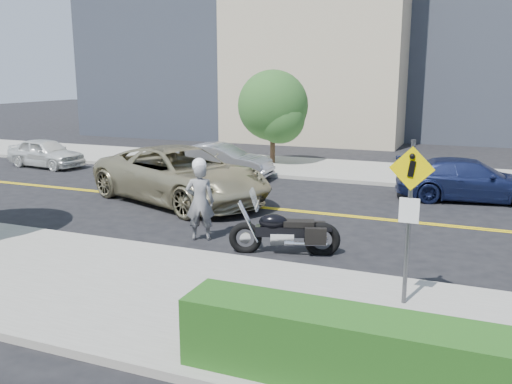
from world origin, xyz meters
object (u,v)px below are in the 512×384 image
object	(u,v)px
parked_car_silver	(220,161)
motorcyclist	(200,200)
pedestrian_sign	(409,207)
suv	(181,175)
parked_car_white	(46,153)
parked_car_blue	(469,180)
motorcycle	(285,222)

from	to	relation	value
parked_car_silver	motorcyclist	bearing A→B (deg)	-160.08
pedestrian_sign	parked_car_silver	xyz separation A→B (m)	(-8.78, 10.40, -1.24)
pedestrian_sign	motorcyclist	world-z (taller)	pedestrian_sign
suv	parked_car_white	distance (m)	10.11
suv	parked_car_blue	world-z (taller)	suv
motorcycle	parked_car_white	size ratio (longest dim) A/B	0.66
motorcyclist	suv	size ratio (longest dim) A/B	0.32
motorcyclist	parked_car_white	distance (m)	14.10
motorcyclist	parked_car_silver	distance (m)	8.60
motorcycle	suv	size ratio (longest dim) A/B	0.38
pedestrian_sign	motorcyclist	bearing A→B (deg)	155.82
suv	pedestrian_sign	bearing A→B (deg)	-105.72
parked_car_silver	parked_car_blue	world-z (taller)	parked_car_silver
motorcyclist	suv	bearing A→B (deg)	-76.67
pedestrian_sign	motorcyclist	distance (m)	6.09
pedestrian_sign	parked_car_white	xyz separation A→B (m)	(-17.51, 9.83, -1.29)
pedestrian_sign	parked_car_silver	distance (m)	13.67
pedestrian_sign	parked_car_white	bearing A→B (deg)	150.69
parked_car_blue	parked_car_white	bearing A→B (deg)	80.00
suv	parked_car_blue	distance (m)	9.87
pedestrian_sign	parked_car_blue	bearing A→B (deg)	84.91
suv	motorcyclist	bearing A→B (deg)	-122.67
motorcycle	parked_car_blue	size ratio (longest dim) A/B	0.53
suv	parked_car_white	xyz separation A→B (m)	(-9.37, 3.78, -0.26)
motorcycle	parked_car_silver	size ratio (longest dim) A/B	0.59
motorcycle	parked_car_white	distance (m)	16.29
parked_car_silver	parked_car_blue	distance (m)	9.68
pedestrian_sign	parked_car_silver	bearing A→B (deg)	130.17
suv	parked_car_silver	bearing A→B (deg)	29.32
motorcyclist	parked_car_silver	world-z (taller)	motorcyclist
motorcycle	parked_car_silver	distance (m)	9.95
suv	parked_car_silver	distance (m)	4.40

